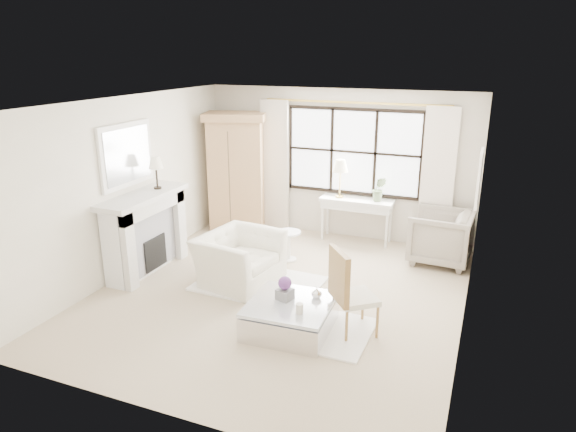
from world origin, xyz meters
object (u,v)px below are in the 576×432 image
object	(u,v)px
armoire	(237,171)
coffee_table	(290,317)
console_table	(356,220)
club_armchair	(239,259)

from	to	relation	value
armoire	coffee_table	xyz separation A→B (m)	(2.36, -3.19, -0.96)
console_table	coffee_table	size ratio (longest dim) A/B	1.24
armoire	console_table	world-z (taller)	armoire
console_table	club_armchair	distance (m)	2.63
console_table	coffee_table	world-z (taller)	console_table
coffee_table	console_table	bearing A→B (deg)	88.24
coffee_table	club_armchair	bearing A→B (deg)	137.74
club_armchair	console_table	bearing A→B (deg)	-17.00
club_armchair	coffee_table	size ratio (longest dim) A/B	1.11
club_armchair	coffee_table	xyz separation A→B (m)	(1.22, -1.01, -0.19)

